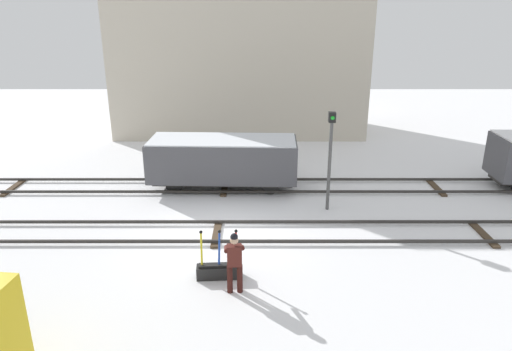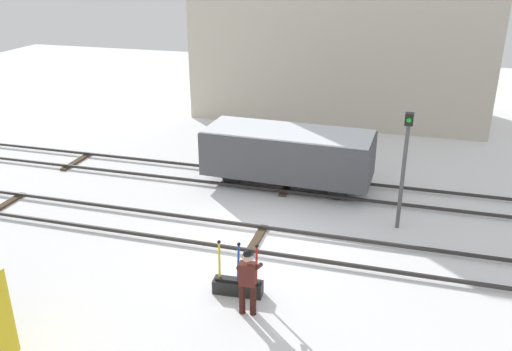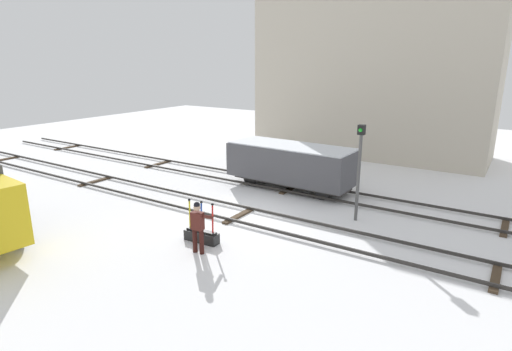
% 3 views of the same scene
% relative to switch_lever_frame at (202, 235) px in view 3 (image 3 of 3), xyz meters
% --- Properties ---
extents(ground_plane, '(60.00, 60.00, 0.00)m').
position_rel_switch_lever_frame_xyz_m(ground_plane, '(-0.29, 2.60, -0.25)').
color(ground_plane, white).
extents(track_main_line, '(44.00, 1.94, 0.18)m').
position_rel_switch_lever_frame_xyz_m(track_main_line, '(-0.29, 2.60, -0.14)').
color(track_main_line, '#2D2B28').
rests_on(track_main_line, ground_plane).
extents(track_siding_near, '(44.00, 1.94, 0.18)m').
position_rel_switch_lever_frame_xyz_m(track_siding_near, '(-0.29, 6.87, -0.14)').
color(track_siding_near, '#2D2B28').
rests_on(track_siding_near, ground_plane).
extents(switch_lever_frame, '(1.26, 0.44, 1.45)m').
position_rel_switch_lever_frame_xyz_m(switch_lever_frame, '(0.00, 0.00, 0.00)').
color(switch_lever_frame, black).
rests_on(switch_lever_frame, ground_plane).
extents(rail_worker, '(0.56, 0.66, 1.71)m').
position_rel_switch_lever_frame_xyz_m(rail_worker, '(0.46, -0.68, 0.71)').
color(rail_worker, '#351511').
rests_on(rail_worker, ground_plane).
extents(signal_post, '(0.24, 0.32, 3.66)m').
position_rel_switch_lever_frame_xyz_m(signal_post, '(3.67, 4.70, 2.01)').
color(signal_post, '#4C4C4C').
rests_on(signal_post, ground_plane).
extents(apartment_building, '(14.61, 5.50, 10.67)m').
position_rel_switch_lever_frame_xyz_m(apartment_building, '(0.07, 16.87, 5.09)').
color(apartment_building, beige).
rests_on(apartment_building, ground_plane).
extents(freight_car_near_switch, '(6.02, 2.40, 2.12)m').
position_rel_switch_lever_frame_xyz_m(freight_car_near_switch, '(-0.33, 6.87, 0.99)').
color(freight_car_near_switch, '#2D2B28').
rests_on(freight_car_near_switch, ground_plane).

